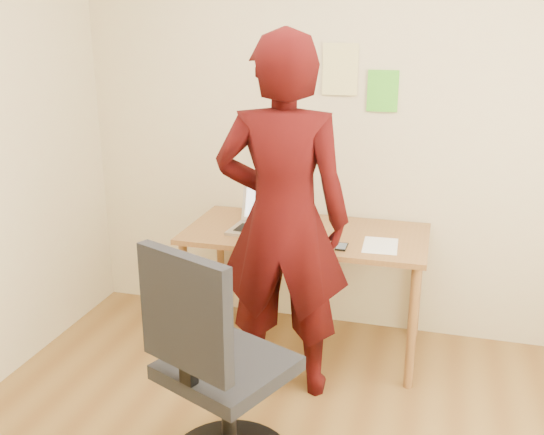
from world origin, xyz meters
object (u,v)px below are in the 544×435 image
(office_chair, at_px, (216,382))
(phone, at_px, (342,247))
(person, at_px, (283,221))
(laptop, at_px, (265,220))
(desk, at_px, (306,245))

(office_chair, bearing_deg, phone, 93.88)
(office_chair, relative_size, person, 0.57)
(laptop, relative_size, person, 0.21)
(laptop, height_order, person, person)
(laptop, xyz_separation_m, office_chair, (0.13, -1.19, -0.33))
(laptop, distance_m, office_chair, 1.24)
(person, bearing_deg, office_chair, 77.36)
(desk, xyz_separation_m, person, (-0.02, -0.45, 0.29))
(desk, xyz_separation_m, office_chair, (-0.11, -1.21, -0.19))
(laptop, distance_m, person, 0.50)
(desk, height_order, office_chair, office_chair)
(phone, distance_m, person, 0.41)
(desk, bearing_deg, laptop, -174.22)
(phone, bearing_deg, office_chair, -109.36)
(desk, bearing_deg, phone, -40.56)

